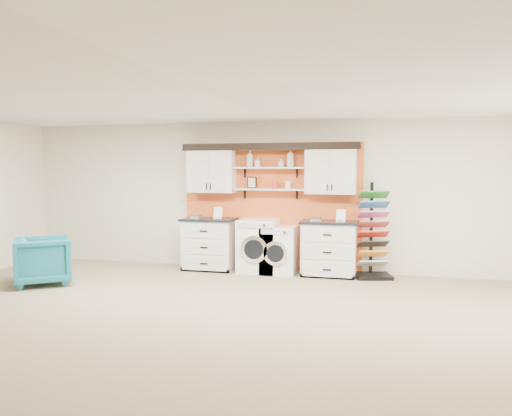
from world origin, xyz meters
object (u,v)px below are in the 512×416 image
(sample_rack, at_px, (373,247))
(base_cabinet_right, at_px, (329,248))
(washer, at_px, (258,246))
(armchair, at_px, (43,260))
(dryer, at_px, (279,250))
(base_cabinet_left, at_px, (209,244))

(sample_rack, bearing_deg, base_cabinet_right, 168.05)
(base_cabinet_right, bearing_deg, washer, -179.85)
(sample_rack, bearing_deg, armchair, -175.17)
(base_cabinet_right, bearing_deg, dryer, -179.79)
(base_cabinet_left, bearing_deg, base_cabinet_right, -0.00)
(dryer, bearing_deg, base_cabinet_left, 179.86)
(base_cabinet_right, relative_size, washer, 1.03)
(base_cabinet_left, bearing_deg, washer, -0.20)
(armchair, bearing_deg, base_cabinet_left, -89.67)
(dryer, distance_m, sample_rack, 1.67)
(base_cabinet_left, xyz_separation_m, dryer, (1.35, -0.00, -0.06))
(dryer, bearing_deg, base_cabinet_right, 0.21)
(base_cabinet_right, distance_m, armchair, 4.88)
(washer, xyz_separation_m, armchair, (-3.23, -1.82, -0.10))
(base_cabinet_right, distance_m, sample_rack, 0.77)
(base_cabinet_left, relative_size, dryer, 1.16)
(washer, xyz_separation_m, dryer, (0.39, 0.00, -0.06))
(base_cabinet_left, relative_size, washer, 1.02)
(base_cabinet_right, xyz_separation_m, washer, (-1.30, -0.00, -0.00))
(base_cabinet_right, relative_size, sample_rack, 0.60)
(base_cabinet_left, distance_m, dryer, 1.35)
(washer, distance_m, armchair, 3.71)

